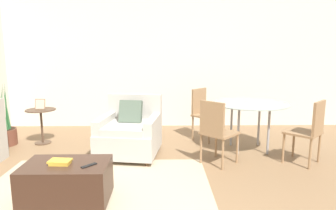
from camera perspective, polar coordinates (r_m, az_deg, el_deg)
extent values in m
cube|color=beige|center=(6.23, -4.56, 8.50)|extent=(12.00, 0.06, 2.75)
cube|color=tan|center=(3.73, -12.83, -14.60)|extent=(2.58, 1.64, 0.00)
cube|color=brown|center=(3.25, -14.88, -18.52)|extent=(2.53, 0.06, 0.00)
cube|color=brown|center=(3.49, -13.78, -16.41)|extent=(2.53, 0.06, 0.00)
cube|color=brown|center=(3.73, -12.83, -14.56)|extent=(2.53, 0.06, 0.00)
cube|color=brown|center=(3.97, -12.02, -12.93)|extent=(2.53, 0.06, 0.00)
cube|color=brown|center=(4.22, -11.31, -11.50)|extent=(2.53, 0.06, 0.00)
cube|color=#B2ADA3|center=(4.56, -7.38, -6.75)|extent=(0.98, 1.03, 0.34)
cube|color=#B2ADA3|center=(4.47, -7.56, -4.20)|extent=(0.72, 0.88, 0.10)
cube|color=#B2ADA3|center=(4.84, -6.29, -0.75)|extent=(0.86, 0.25, 0.48)
cube|color=#B2ADA3|center=(4.60, -11.87, -3.29)|extent=(0.24, 0.85, 0.20)
cube|color=#B2ADA3|center=(4.41, -2.85, -3.65)|extent=(0.24, 0.85, 0.20)
cylinder|color=brown|center=(4.39, -13.04, -10.36)|extent=(0.05, 0.05, 0.06)
cylinder|color=brown|center=(4.20, -4.01, -11.04)|extent=(0.05, 0.05, 0.06)
cylinder|color=brown|center=(5.06, -10.04, -7.48)|extent=(0.05, 0.05, 0.06)
cylinder|color=brown|center=(4.90, -2.24, -7.91)|extent=(0.05, 0.05, 0.06)
cube|color=#4C5B4C|center=(4.57, -7.13, -1.27)|extent=(0.37, 0.25, 0.35)
cube|color=#382319|center=(3.32, -18.68, -13.68)|extent=(0.85, 0.55, 0.39)
cylinder|color=black|center=(3.72, -23.13, -14.93)|extent=(0.04, 0.04, 0.04)
cylinder|color=black|center=(3.52, -11.24, -15.78)|extent=(0.04, 0.04, 0.04)
cube|color=gold|center=(3.24, -19.83, -10.39)|extent=(0.20, 0.13, 0.02)
cube|color=gold|center=(3.24, -19.89, -9.98)|extent=(0.23, 0.16, 0.02)
cube|color=black|center=(3.11, -14.82, -11.06)|extent=(0.14, 0.15, 0.01)
cube|color=black|center=(3.32, -18.84, -9.94)|extent=(0.14, 0.15, 0.01)
cylinder|color=brown|center=(5.76, -28.86, -5.37)|extent=(0.43, 0.43, 0.27)
cylinder|color=black|center=(5.73, -28.96, -4.16)|extent=(0.39, 0.39, 0.02)
cone|color=#2D6B38|center=(5.61, -28.40, -0.56)|extent=(0.04, 0.13, 0.71)
cone|color=#2D6B38|center=(5.68, -28.46, -0.08)|extent=(0.07, 0.07, 0.79)
cone|color=#2D6B38|center=(5.73, -29.14, -0.13)|extent=(0.14, 0.07, 0.77)
cone|color=#2D6B38|center=(5.55, -29.16, 0.18)|extent=(0.12, 0.11, 0.89)
cylinder|color=#4C3828|center=(5.47, -23.11, -0.86)|extent=(0.49, 0.49, 0.02)
cylinder|color=#4C3828|center=(5.52, -22.90, -3.78)|extent=(0.04, 0.04, 0.56)
cylinder|color=#4C3828|center=(5.60, -22.70, -6.64)|extent=(0.27, 0.27, 0.02)
cube|color=#8C6647|center=(5.45, -23.18, 0.14)|extent=(0.17, 0.05, 0.18)
cube|color=#B2A893|center=(5.44, -23.20, 0.13)|extent=(0.14, 0.03, 0.15)
cube|color=#8C6647|center=(5.48, -23.05, -0.27)|extent=(0.02, 0.04, 0.09)
cylinder|color=#8C9E99|center=(4.85, 15.39, 0.27)|extent=(1.18, 1.18, 0.01)
cylinder|color=#99999E|center=(4.65, 13.24, -4.80)|extent=(0.04, 0.04, 0.74)
cylinder|color=#99999E|center=(4.78, 18.60, -4.65)|extent=(0.04, 0.04, 0.74)
cylinder|color=#99999E|center=(5.08, 11.98, -3.48)|extent=(0.04, 0.04, 0.74)
cylinder|color=#99999E|center=(5.20, 16.93, -3.39)|extent=(0.04, 0.04, 0.74)
cube|color=#93704C|center=(4.23, 9.81, -5.27)|extent=(0.59, 0.59, 0.03)
cube|color=#93704C|center=(4.02, 8.38, -2.51)|extent=(0.29, 0.29, 0.45)
cylinder|color=#93704C|center=(4.34, 13.05, -8.06)|extent=(0.03, 0.03, 0.42)
cylinder|color=#93704C|center=(4.53, 9.12, -7.17)|extent=(0.03, 0.03, 0.42)
cylinder|color=#93704C|center=(4.05, 10.39, -9.29)|extent=(0.03, 0.03, 0.42)
cylinder|color=#93704C|center=(4.25, 6.31, -8.26)|extent=(0.03, 0.03, 0.42)
cube|color=#93704C|center=(4.59, 24.27, -4.81)|extent=(0.59, 0.59, 0.03)
cube|color=#93704C|center=(4.48, 26.77, -2.19)|extent=(0.29, 0.29, 0.45)
cylinder|color=#93704C|center=(4.87, 22.80, -6.63)|extent=(0.03, 0.03, 0.42)
cylinder|color=#93704C|center=(4.55, 21.13, -7.67)|extent=(0.03, 0.03, 0.42)
cylinder|color=#93704C|center=(4.76, 26.86, -7.31)|extent=(0.03, 0.03, 0.42)
cylinder|color=#93704C|center=(4.43, 25.46, -8.45)|extent=(0.03, 0.03, 0.42)
cube|color=#93704C|center=(5.34, 7.49, -1.99)|extent=(0.59, 0.59, 0.03)
cube|color=#93704C|center=(5.41, 5.93, 0.78)|extent=(0.29, 0.29, 0.45)
cylinder|color=#93704C|center=(5.15, 7.85, -5.03)|extent=(0.03, 0.03, 0.42)
cylinder|color=#93704C|center=(5.43, 10.10, -4.28)|extent=(0.03, 0.03, 0.42)
cylinder|color=#93704C|center=(5.36, 4.73, -4.36)|extent=(0.03, 0.03, 0.42)
cylinder|color=#93704C|center=(5.63, 7.06, -3.69)|extent=(0.03, 0.03, 0.42)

